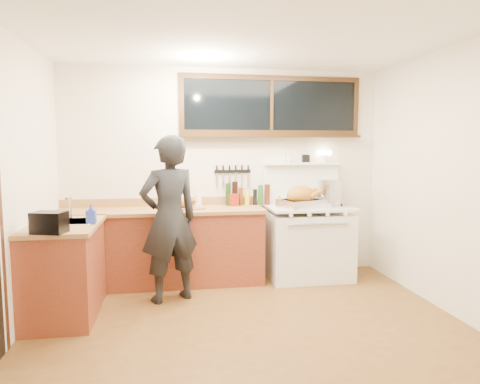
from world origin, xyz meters
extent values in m
cube|color=brown|center=(0.00, 0.00, -0.01)|extent=(4.00, 3.50, 0.02)
cube|color=silver|center=(0.00, 1.77, 1.30)|extent=(4.00, 0.05, 2.60)
cube|color=silver|center=(0.00, -1.77, 1.30)|extent=(4.00, 0.05, 2.60)
cube|color=silver|center=(2.02, 0.00, 1.30)|extent=(0.05, 3.50, 2.60)
cube|color=white|center=(0.00, 0.00, 2.62)|extent=(4.00, 3.50, 0.05)
cube|color=maroon|center=(-0.80, 1.45, 0.43)|extent=(2.40, 0.60, 0.86)
cube|color=#9C6D3D|center=(-0.80, 1.44, 0.88)|extent=(2.44, 0.64, 0.04)
cube|color=#9C6D3D|center=(-0.80, 1.74, 0.95)|extent=(2.40, 0.03, 0.10)
sphere|color=#B78C38|center=(-1.80, 1.17, 0.70)|extent=(0.03, 0.03, 0.03)
sphere|color=#B78C38|center=(-1.30, 1.17, 0.70)|extent=(0.03, 0.03, 0.03)
sphere|color=#B78C38|center=(-0.80, 1.17, 0.70)|extent=(0.03, 0.03, 0.03)
sphere|color=#B78C38|center=(-0.30, 1.17, 0.70)|extent=(0.03, 0.03, 0.03)
sphere|color=#B78C38|center=(0.15, 1.17, 0.70)|extent=(0.03, 0.03, 0.03)
cube|color=maroon|center=(-1.70, 0.62, 0.43)|extent=(0.60, 1.05, 0.86)
cube|color=#9C6D3D|center=(-1.69, 0.62, 0.88)|extent=(0.64, 1.09, 0.04)
cube|color=white|center=(-1.68, 0.70, 0.84)|extent=(0.45, 0.40, 0.14)
cube|color=white|center=(-1.68, 0.70, 0.91)|extent=(0.50, 0.45, 0.01)
cylinder|color=silver|center=(-1.68, 0.88, 1.02)|extent=(0.02, 0.02, 0.24)
cylinder|color=silver|center=(-1.68, 0.80, 1.13)|extent=(0.02, 0.18, 0.02)
cube|color=white|center=(1.00, 1.40, 0.41)|extent=(1.00, 0.70, 0.82)
cube|color=white|center=(1.00, 1.40, 0.89)|extent=(1.02, 0.72, 0.03)
cube|color=white|center=(1.00, 1.06, 0.52)|extent=(0.88, 0.02, 0.46)
cylinder|color=silver|center=(1.00, 1.03, 0.74)|extent=(0.75, 0.02, 0.02)
cylinder|color=white|center=(0.67, 1.04, 0.85)|extent=(0.04, 0.03, 0.04)
cylinder|color=white|center=(0.89, 1.04, 0.85)|extent=(0.04, 0.03, 0.04)
cylinder|color=white|center=(1.11, 1.04, 0.85)|extent=(0.04, 0.03, 0.04)
cylinder|color=white|center=(1.33, 1.04, 0.85)|extent=(0.04, 0.03, 0.04)
cube|color=white|center=(1.00, 1.72, 1.15)|extent=(1.00, 0.05, 0.50)
cube|color=white|center=(1.00, 1.69, 1.41)|extent=(1.00, 0.12, 0.03)
cylinder|color=white|center=(1.30, 1.69, 1.48)|extent=(0.09, 0.09, 0.09)
cube|color=#FFE5B2|center=(1.30, 1.69, 1.55)|extent=(0.17, 0.08, 0.06)
cube|color=black|center=(1.05, 1.69, 1.48)|extent=(0.09, 0.05, 0.10)
cylinder|color=white|center=(0.82, 1.69, 1.47)|extent=(0.04, 0.04, 0.09)
cylinder|color=white|center=(0.76, 1.69, 1.47)|extent=(0.04, 0.04, 0.09)
cube|color=black|center=(0.60, 1.73, 2.15)|extent=(2.20, 0.01, 0.62)
cube|color=black|center=(0.60, 1.73, 2.49)|extent=(2.32, 0.04, 0.06)
cube|color=black|center=(0.60, 1.73, 1.81)|extent=(2.32, 0.04, 0.06)
cube|color=black|center=(-0.53, 1.73, 2.15)|extent=(0.06, 0.04, 0.62)
cube|color=black|center=(1.73, 1.73, 2.15)|extent=(0.06, 0.04, 0.62)
cube|color=black|center=(0.60, 1.73, 2.15)|extent=(0.04, 0.04, 0.62)
cube|color=black|center=(0.60, 1.68, 1.76)|extent=(2.32, 0.13, 0.03)
cube|color=black|center=(-1.99, -0.07, 1.05)|extent=(0.01, 0.07, 2.10)
cube|color=black|center=(0.10, 1.74, 1.32)|extent=(0.46, 0.02, 0.04)
cube|color=silver|center=(-0.10, 1.72, 1.21)|extent=(0.02, 0.00, 0.18)
cube|color=black|center=(-0.10, 1.72, 1.35)|extent=(0.02, 0.02, 0.10)
cube|color=silver|center=(-0.02, 1.72, 1.21)|extent=(0.02, 0.00, 0.18)
cube|color=black|center=(-0.02, 1.72, 1.35)|extent=(0.02, 0.02, 0.10)
cube|color=silver|center=(0.06, 1.72, 1.21)|extent=(0.02, 0.00, 0.18)
cube|color=black|center=(0.06, 1.72, 1.35)|extent=(0.02, 0.02, 0.10)
cube|color=silver|center=(0.14, 1.72, 1.21)|extent=(0.03, 0.00, 0.18)
cube|color=black|center=(0.14, 1.72, 1.35)|extent=(0.02, 0.02, 0.10)
cube|color=silver|center=(0.22, 1.72, 1.21)|extent=(0.03, 0.00, 0.18)
cube|color=black|center=(0.22, 1.72, 1.35)|extent=(0.02, 0.02, 0.10)
cube|color=silver|center=(0.30, 1.72, 1.21)|extent=(0.03, 0.00, 0.18)
cube|color=black|center=(0.30, 1.72, 1.35)|extent=(0.02, 0.02, 0.10)
imported|color=black|center=(-0.70, 0.87, 0.88)|extent=(0.75, 0.64, 1.75)
imported|color=#2137A7|center=(-1.43, 0.57, 1.00)|extent=(0.09, 0.09, 0.19)
cube|color=black|center=(-1.70, 0.17, 0.99)|extent=(0.30, 0.25, 0.18)
cube|color=#9C6D3D|center=(-0.50, 1.40, 0.91)|extent=(0.45, 0.39, 0.02)
ellipsoid|color=#A0651D|center=(-0.50, 1.40, 0.97)|extent=(0.24, 0.20, 0.12)
sphere|color=#A0651D|center=(-0.41, 1.45, 1.00)|extent=(0.05, 0.05, 0.05)
sphere|color=#A0651D|center=(-0.41, 1.35, 1.00)|extent=(0.05, 0.05, 0.05)
cube|color=silver|center=(0.87, 1.31, 0.95)|extent=(0.59, 0.52, 0.10)
cube|color=#3F3F42|center=(0.87, 1.31, 0.98)|extent=(0.52, 0.45, 0.03)
torus|color=silver|center=(0.62, 1.31, 1.00)|extent=(0.05, 0.10, 0.10)
torus|color=silver|center=(1.13, 1.31, 1.00)|extent=(0.05, 0.10, 0.10)
ellipsoid|color=#A0651D|center=(0.87, 1.31, 1.04)|extent=(0.46, 0.41, 0.25)
cylinder|color=#A0651D|center=(1.01, 1.22, 1.06)|extent=(0.15, 0.10, 0.11)
sphere|color=#A0651D|center=(1.08, 1.22, 1.09)|extent=(0.07, 0.07, 0.07)
cylinder|color=#A0651D|center=(1.01, 1.40, 1.06)|extent=(0.15, 0.10, 0.11)
sphere|color=#A0651D|center=(1.08, 1.40, 1.09)|extent=(0.07, 0.07, 0.07)
cylinder|color=silver|center=(1.37, 1.65, 1.06)|extent=(0.44, 0.44, 0.31)
cylinder|color=silver|center=(1.14, 1.64, 0.96)|extent=(0.20, 0.20, 0.12)
cylinder|color=black|center=(1.10, 1.76, 1.01)|extent=(0.07, 0.15, 0.02)
cylinder|color=silver|center=(1.37, 1.26, 0.91)|extent=(0.33, 0.33, 0.02)
sphere|color=black|center=(1.37, 1.26, 0.93)|extent=(0.03, 0.03, 0.03)
cube|color=maroon|center=(0.09, 1.57, 0.98)|extent=(0.12, 0.10, 0.15)
cylinder|color=white|center=(-0.35, 1.54, 0.98)|extent=(0.11, 0.11, 0.16)
cylinder|color=black|center=(0.03, 1.63, 1.04)|extent=(0.06, 0.06, 0.28)
cylinder|color=black|center=(0.12, 1.63, 1.05)|extent=(0.07, 0.07, 0.30)
cylinder|color=black|center=(0.19, 1.63, 1.01)|extent=(0.06, 0.06, 0.22)
cylinder|color=black|center=(0.27, 1.63, 0.99)|extent=(0.06, 0.06, 0.18)
cylinder|color=black|center=(0.37, 1.63, 1.00)|extent=(0.05, 0.05, 0.20)
cylinder|color=black|center=(0.44, 1.63, 1.02)|extent=(0.06, 0.06, 0.25)
cylinder|color=black|center=(0.53, 1.63, 1.03)|extent=(0.07, 0.07, 0.26)
camera|label=1|loc=(-0.69, -3.62, 1.63)|focal=32.00mm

